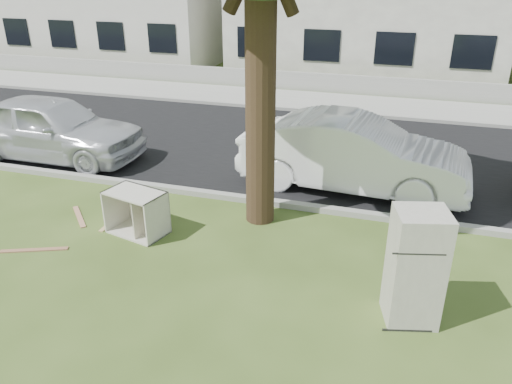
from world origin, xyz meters
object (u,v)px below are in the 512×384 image
(cabinet, at_px, (137,212))
(car_left, at_px, (51,127))
(fridge, at_px, (415,267))
(car_center, at_px, (353,154))

(cabinet, height_order, car_left, car_left)
(fridge, xyz_separation_m, car_left, (-8.78, 3.93, -0.03))
(cabinet, relative_size, car_left, 0.22)
(car_left, bearing_deg, fridge, -114.29)
(fridge, bearing_deg, car_center, 93.01)
(car_left, bearing_deg, car_center, -87.81)
(car_center, xyz_separation_m, car_left, (-7.44, -0.31, -0.00))
(car_center, relative_size, car_left, 1.03)
(car_center, height_order, car_left, car_center)
(fridge, relative_size, cabinet, 1.58)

